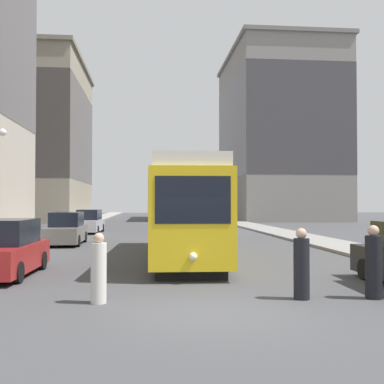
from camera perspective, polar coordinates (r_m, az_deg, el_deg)
The scene contains 13 objects.
ground_plane at distance 10.34m, azimuth 2.65°, elevation -14.51°, with size 200.00×200.00×0.00m, color #424244.
sidewalk_left at distance 50.55m, azimuth -13.74°, elevation -3.88°, with size 2.83×120.00×0.15m, color gray.
sidewalk_right at distance 51.03m, azimuth 6.06°, elevation -3.88°, with size 2.83×120.00×0.15m, color gray.
streetcar at distance 20.20m, azimuth -0.93°, elevation -2.06°, with size 3.16×13.67×3.89m.
transit_bus at distance 39.99m, azimuth 1.87°, elevation -1.92°, with size 2.65×11.89×3.45m.
parked_car_left_near at distance 16.22m, azimuth -21.98°, elevation -6.59°, with size 1.96×4.62×1.82m.
parked_car_left_mid at distance 27.24m, azimuth -15.15°, elevation -4.47°, with size 1.93×4.80×1.82m.
parked_car_left_far at distance 37.27m, azimuth -12.50°, elevation -3.62°, with size 2.00×5.02×1.82m.
pedestrian_crossing_near at distance 11.28m, azimuth -11.39°, elevation -9.40°, with size 0.37×0.37×1.65m.
pedestrian_crossing_far at distance 11.81m, azimuth 13.29°, elevation -8.84°, with size 0.39×0.39×1.73m.
pedestrian_on_sidewalk at distance 12.40m, azimuth 21.39°, elevation -8.27°, with size 0.40×0.40×1.80m.
building_left_corner at distance 65.43m, azimuth -19.52°, elevation 6.19°, with size 14.92×21.10×21.07m.
building_right_corner at distance 67.57m, azimuth 10.48°, elevation 6.96°, with size 14.18×21.65×23.44m.
Camera 1 is at (-1.41, -9.97, 2.36)m, focal length 43.45 mm.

